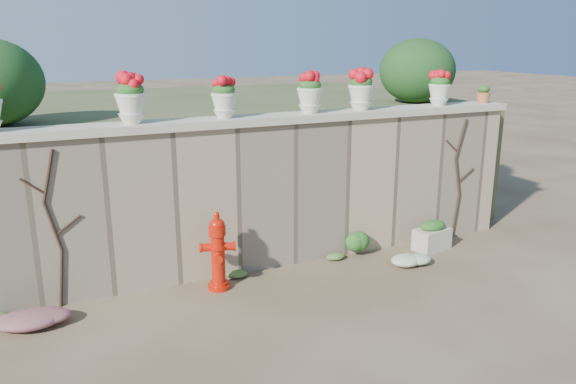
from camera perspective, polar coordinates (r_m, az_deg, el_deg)
name	(u,v)px	position (r m, az deg, el deg)	size (l,w,h in m)	color
ground	(323,319)	(6.56, 3.59, -12.75)	(80.00, 80.00, 0.00)	#4C3B26
stone_wall	(263,196)	(7.71, -2.59, -0.39)	(8.00, 0.40, 2.00)	#9C8868
wall_cap	(262,120)	(7.50, -2.69, 7.36)	(8.10, 0.52, 0.10)	beige
raised_fill	(198,154)	(10.67, -9.09, 3.83)	(9.00, 6.00, 2.00)	#384C23
back_shrub_right	(417,71)	(10.19, 13.00, 11.91)	(1.30, 1.30, 1.10)	#143814
vine_left	(54,227)	(6.99, -22.65, -3.34)	(0.60, 0.04, 1.91)	black
vine_right	(458,177)	(9.21, 16.90, 1.49)	(0.60, 0.04, 1.91)	black
fire_hydrant	(218,251)	(7.13, -7.14, -5.95)	(0.44, 0.31, 1.02)	red
planter_box	(432,236)	(8.76, 14.42, -4.34)	(0.60, 0.42, 0.46)	beige
green_shrub	(359,240)	(8.28, 7.26, -4.82)	(0.53, 0.48, 0.51)	#1E5119
magenta_clump	(37,316)	(6.94, -24.17, -11.42)	(0.88, 0.59, 0.24)	#B62469
white_flowers	(412,259)	(8.11, 12.50, -6.69)	(0.55, 0.44, 0.20)	white
urn_pot_1	(131,99)	(7.01, -15.68, 9.05)	(0.37, 0.37, 0.58)	beige
urn_pot_2	(224,98)	(7.29, -6.52, 9.47)	(0.33, 0.33, 0.52)	beige
urn_pot_3	(310,93)	(7.75, 2.23, 10.03)	(0.35, 0.35, 0.55)	beige
urn_pot_4	(361,90)	(8.15, 7.43, 10.24)	(0.37, 0.37, 0.57)	beige
urn_pot_5	(440,88)	(8.96, 15.14, 10.13)	(0.33, 0.33, 0.52)	beige
terracotta_pot	(483,95)	(9.56, 19.22, 9.31)	(0.23, 0.23, 0.27)	#B66337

